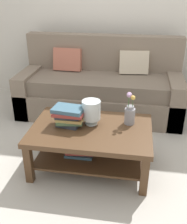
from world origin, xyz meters
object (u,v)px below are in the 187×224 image
object	(u,v)px
coffee_table	(91,139)
book_stack_main	(69,116)
flower_pitcher	(130,113)
glass_hurricane_vase	(91,111)
couch	(100,88)

from	to	relation	value
coffee_table	book_stack_main	distance (m)	0.32
book_stack_main	flower_pitcher	distance (m)	0.60
coffee_table	book_stack_main	world-z (taller)	book_stack_main
flower_pitcher	book_stack_main	bearing A→B (deg)	-167.45
glass_hurricane_vase	flower_pitcher	world-z (taller)	flower_pitcher
couch	flower_pitcher	distance (m)	1.26
couch	glass_hurricane_vase	bearing A→B (deg)	-86.35
book_stack_main	glass_hurricane_vase	bearing A→B (deg)	15.32
book_stack_main	flower_pitcher	bearing A→B (deg)	12.55
book_stack_main	couch	bearing A→B (deg)	84.06
coffee_table	glass_hurricane_vase	bearing A→B (deg)	94.54
couch	book_stack_main	xyz separation A→B (m)	(-0.13, -1.29, 0.18)
couch	book_stack_main	size ratio (longest dim) A/B	7.00
coffee_table	glass_hurricane_vase	size ratio (longest dim) A/B	4.71
coffee_table	flower_pitcher	world-z (taller)	flower_pitcher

